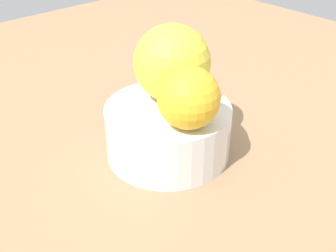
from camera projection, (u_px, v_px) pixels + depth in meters
ground_plane at (168, 159)px, 48.03cm from camera, size 110.00×110.00×2.00cm
fruit_bowl at (168, 131)px, 46.06cm from camera, size 13.36×13.36×5.71cm
orange_in_bowl_0 at (172, 63)px, 44.16cm from camera, size 8.08×8.08×8.08cm
orange_in_bowl_1 at (189, 98)px, 39.89cm from camera, size 6.03×6.03×6.03cm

